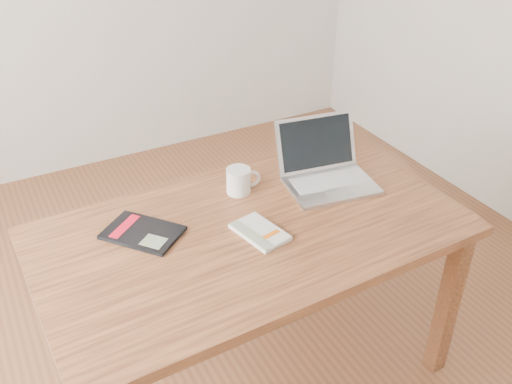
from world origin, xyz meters
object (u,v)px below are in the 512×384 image
desk (252,247)px  laptop (326,170)px  coffee_mug (239,180)px  white_guidebook (260,232)px  black_guidebook (143,233)px

desk → laptop: laptop is taller
desk → coffee_mug: 0.28m
coffee_mug → desk: bearing=-94.8°
white_guidebook → black_guidebook: 0.41m
desk → laptop: 0.46m
white_guidebook → coffee_mug: bearing=65.4°
laptop → coffee_mug: 0.35m
white_guidebook → desk: bearing=85.1°
desk → black_guidebook: 0.39m
desk → black_guidebook: size_ratio=4.93×
desk → laptop: (0.41, 0.14, 0.14)m
desk → white_guidebook: bearing=-84.8°
coffee_mug → laptop: bearing=-2.5°
white_guidebook → laptop: 0.45m
black_guidebook → coffee_mug: (0.42, 0.09, 0.05)m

